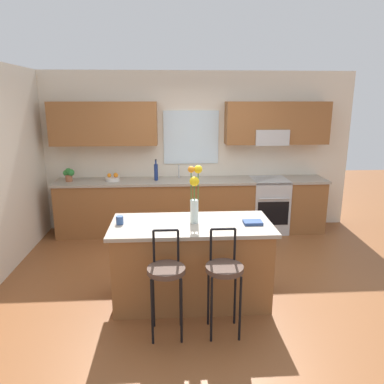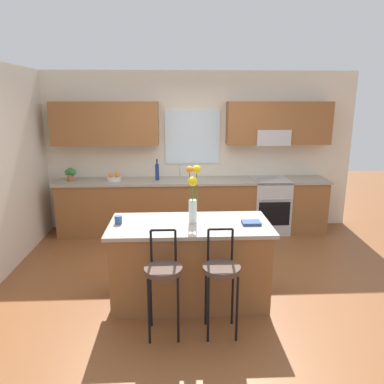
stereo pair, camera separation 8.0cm
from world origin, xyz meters
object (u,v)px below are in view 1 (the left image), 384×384
mug_ceramic (120,220)px  bar_stool_near (166,274)px  potted_plant_small (69,174)px  flower_vase (195,192)px  oven_range (268,205)px  kitchen_island (191,262)px  cookbook (253,222)px  fruit_bowl_oranges (113,178)px  bar_stool_middle (224,273)px  bottle_olive_oil (156,172)px

mug_ceramic → bar_stool_near: bearing=-52.3°
potted_plant_small → flower_vase: bearing=-48.9°
oven_range → mug_ceramic: bearing=-136.0°
mug_ceramic → kitchen_island: bearing=-1.8°
bar_stool_near → cookbook: bar_stool_near is taller
mug_ceramic → fruit_bowl_oranges: bearing=100.2°
bar_stool_middle → cookbook: (0.39, 0.57, 0.30)m
kitchen_island → fruit_bowl_oranges: (-1.17, 2.22, 0.50)m
mug_ceramic → flower_vase: bearing=-0.5°
potted_plant_small → bar_stool_near: bearing=-60.5°
fruit_bowl_oranges → bottle_olive_oil: bottle_olive_oil is taller
flower_vase → bottle_olive_oil: size_ratio=1.81×
cookbook → fruit_bowl_oranges: bearing=128.9°
bar_stool_middle → potted_plant_small: (-2.16, 2.85, 0.41)m
bar_stool_middle → bottle_olive_oil: size_ratio=2.96×
cookbook → potted_plant_small: size_ratio=0.90×
bar_stool_middle → cookbook: size_ratio=5.21×
cookbook → potted_plant_small: 3.42m
potted_plant_small → kitchen_island: bearing=-49.7°
flower_vase → fruit_bowl_oranges: bearing=118.8°
oven_range → bar_stool_middle: bearing=-113.0°
bar_stool_middle → mug_ceramic: size_ratio=11.58×
bar_stool_middle → bar_stool_near: bearing=180.0°
mug_ceramic → potted_plant_small: potted_plant_small is taller
cookbook → flower_vase: bearing=173.2°
potted_plant_small → cookbook: bearing=-41.8°
oven_range → kitchen_island: 2.64m
kitchen_island → mug_ceramic: size_ratio=19.57×
mug_ceramic → bar_stool_middle: bearing=-31.7°
cookbook → fruit_bowl_oranges: (-1.84, 2.28, 0.03)m
cookbook → bottle_olive_oil: (-1.12, 2.28, 0.13)m
bar_stool_middle → oven_range: bearing=67.0°
bar_stool_middle → cookbook: bearing=55.5°
bar_stool_middle → fruit_bowl_oranges: fruit_bowl_oranges is taller
bar_stool_near → flower_vase: 0.96m
oven_range → potted_plant_small: bearing=179.6°
mug_ceramic → fruit_bowl_oranges: (-0.40, 2.20, -0.00)m
bar_stool_near → bar_stool_middle: same height
flower_vase → potted_plant_small: flower_vase is taller
kitchen_island → bar_stool_middle: size_ratio=1.69×
mug_ceramic → bottle_olive_oil: bearing=81.7°
oven_range → cookbook: cookbook is taller
kitchen_island → flower_vase: size_ratio=2.75×
bottle_olive_oil → potted_plant_small: (-1.43, -0.00, -0.02)m
flower_vase → bottle_olive_oil: flower_vase is taller
flower_vase → bar_stool_middle: bearing=-69.6°
cookbook → fruit_bowl_oranges: fruit_bowl_oranges is taller
cookbook → oven_range: bearing=70.3°
oven_range → kitchen_island: bearing=-123.8°
kitchen_island → flower_vase: (0.04, 0.02, 0.81)m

